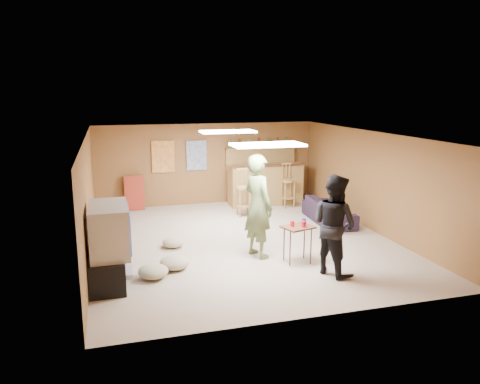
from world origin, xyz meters
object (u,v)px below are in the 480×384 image
object	(u,v)px
person_olive	(258,206)
sofa	(329,211)
bar_counter	(265,184)
tray_table	(297,244)
person_black	(334,225)
tv_body	(109,229)

from	to	relation	value
person_olive	sofa	size ratio (longest dim) A/B	1.07
bar_counter	tray_table	bearing A→B (deg)	-101.41
bar_counter	sofa	world-z (taller)	bar_counter
sofa	person_black	bearing A→B (deg)	158.80
bar_counter	sofa	size ratio (longest dim) A/B	1.10
person_olive	bar_counter	bearing A→B (deg)	-41.51
tv_body	person_black	distance (m)	3.70
bar_counter	sofa	xyz separation A→B (m)	(0.87, -2.12, -0.28)
bar_counter	person_olive	xyz separation A→B (m)	(-1.48, -3.89, 0.42)
person_black	sofa	world-z (taller)	person_black
tray_table	person_black	bearing A→B (deg)	-58.80
tv_body	tray_table	bearing A→B (deg)	0.64
bar_counter	sofa	bearing A→B (deg)	-67.60
tv_body	person_olive	bearing A→B (deg)	11.74
bar_counter	sofa	distance (m)	2.31
tv_body	sofa	bearing A→B (deg)	24.88
person_black	tv_body	bearing A→B (deg)	58.98
person_black	tray_table	size ratio (longest dim) A/B	2.52
sofa	person_olive	bearing A→B (deg)	130.98
person_olive	sofa	xyz separation A→B (m)	(2.35, 1.78, -0.71)
bar_counter	person_black	xyz separation A→B (m)	(-0.50, -5.05, 0.31)
person_olive	person_black	distance (m)	1.52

